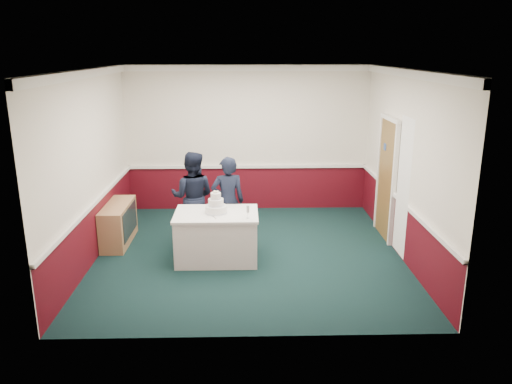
{
  "coord_description": "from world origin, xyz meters",
  "views": [
    {
      "loc": [
        -0.08,
        -7.72,
        3.28
      ],
      "look_at": [
        0.11,
        -0.1,
        1.1
      ],
      "focal_mm": 35.0,
      "sensor_mm": 36.0,
      "label": 1
    }
  ],
  "objects_px": {
    "cake_table": "(217,236)",
    "cake_knife": "(214,217)",
    "wedding_cake": "(216,206)",
    "sideboard": "(119,224)",
    "champagne_flute": "(248,210)",
    "person_man": "(193,197)",
    "person_woman": "(228,202)"
  },
  "relations": [
    {
      "from": "cake_knife",
      "to": "champagne_flute",
      "type": "distance_m",
      "value": 0.55
    },
    {
      "from": "person_man",
      "to": "cake_table",
      "type": "bearing_deg",
      "value": 124.78
    },
    {
      "from": "sideboard",
      "to": "person_man",
      "type": "height_order",
      "value": "person_man"
    },
    {
      "from": "wedding_cake",
      "to": "person_woman",
      "type": "distance_m",
      "value": 0.63
    },
    {
      "from": "sideboard",
      "to": "wedding_cake",
      "type": "distance_m",
      "value": 1.99
    },
    {
      "from": "wedding_cake",
      "to": "person_woman",
      "type": "xyz_separation_m",
      "value": [
        0.17,
        0.6,
        -0.11
      ]
    },
    {
      "from": "cake_knife",
      "to": "person_man",
      "type": "bearing_deg",
      "value": 87.74
    },
    {
      "from": "sideboard",
      "to": "champagne_flute",
      "type": "distance_m",
      "value": 2.55
    },
    {
      "from": "champagne_flute",
      "to": "cake_knife",
      "type": "bearing_deg",
      "value": 171.42
    },
    {
      "from": "wedding_cake",
      "to": "cake_knife",
      "type": "xyz_separation_m",
      "value": [
        -0.03,
        -0.2,
        -0.11
      ]
    },
    {
      "from": "person_man",
      "to": "person_woman",
      "type": "distance_m",
      "value": 0.68
    },
    {
      "from": "wedding_cake",
      "to": "sideboard",
      "type": "bearing_deg",
      "value": 156.34
    },
    {
      "from": "wedding_cake",
      "to": "cake_table",
      "type": "bearing_deg",
      "value": -90.0
    },
    {
      "from": "person_man",
      "to": "cake_knife",
      "type": "bearing_deg",
      "value": 118.85
    },
    {
      "from": "wedding_cake",
      "to": "person_woman",
      "type": "relative_size",
      "value": 0.23
    },
    {
      "from": "sideboard",
      "to": "champagne_flute",
      "type": "xyz_separation_m",
      "value": [
        2.26,
        -1.05,
        0.58
      ]
    },
    {
      "from": "champagne_flute",
      "to": "person_woman",
      "type": "height_order",
      "value": "person_woman"
    },
    {
      "from": "cake_table",
      "to": "person_woman",
      "type": "distance_m",
      "value": 0.73
    },
    {
      "from": "wedding_cake",
      "to": "cake_knife",
      "type": "relative_size",
      "value": 1.65
    },
    {
      "from": "sideboard",
      "to": "person_woman",
      "type": "xyz_separation_m",
      "value": [
        1.93,
        -0.17,
        0.44
      ]
    },
    {
      "from": "sideboard",
      "to": "person_woman",
      "type": "distance_m",
      "value": 1.98
    },
    {
      "from": "cake_knife",
      "to": "champagne_flute",
      "type": "height_order",
      "value": "champagne_flute"
    },
    {
      "from": "cake_table",
      "to": "wedding_cake",
      "type": "height_order",
      "value": "wedding_cake"
    },
    {
      "from": "wedding_cake",
      "to": "champagne_flute",
      "type": "distance_m",
      "value": 0.57
    },
    {
      "from": "cake_knife",
      "to": "person_woman",
      "type": "relative_size",
      "value": 0.14
    },
    {
      "from": "cake_table",
      "to": "cake_knife",
      "type": "distance_m",
      "value": 0.44
    },
    {
      "from": "wedding_cake",
      "to": "champagne_flute",
      "type": "relative_size",
      "value": 1.78
    },
    {
      "from": "cake_table",
      "to": "cake_knife",
      "type": "bearing_deg",
      "value": -98.53
    },
    {
      "from": "cake_table",
      "to": "champagne_flute",
      "type": "xyz_separation_m",
      "value": [
        0.5,
        -0.28,
        0.53
      ]
    },
    {
      "from": "person_woman",
      "to": "champagne_flute",
      "type": "bearing_deg",
      "value": 101.28
    },
    {
      "from": "wedding_cake",
      "to": "champagne_flute",
      "type": "bearing_deg",
      "value": -29.25
    },
    {
      "from": "sideboard",
      "to": "champagne_flute",
      "type": "height_order",
      "value": "champagne_flute"
    }
  ]
}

